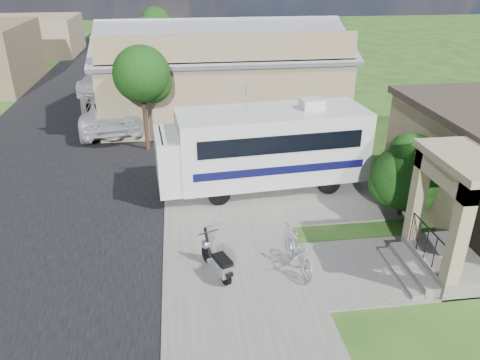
{
  "coord_description": "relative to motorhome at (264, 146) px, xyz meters",
  "views": [
    {
      "loc": [
        -2.3,
        -10.96,
        7.72
      ],
      "look_at": [
        -0.5,
        2.5,
        1.3
      ],
      "focal_mm": 35.0,
      "sensor_mm": 36.0,
      "label": 1
    }
  ],
  "objects": [
    {
      "name": "distant_bldg_near",
      "position": [
        -15.64,
        29.49,
        -0.05
      ],
      "size": [
        8.0,
        7.0,
        3.2
      ],
      "primitive_type": "cube",
      "color": "#7F6A4F",
      "rests_on": "ground"
    },
    {
      "name": "driveway_slab",
      "position": [
        0.86,
        -0.01,
        -1.63
      ],
      "size": [
        7.0,
        6.0,
        0.05
      ],
      "primitive_type": "cube",
      "color": "#5C5953",
      "rests_on": "ground"
    },
    {
      "name": "pickup_truck",
      "position": [
        -6.43,
        7.92,
        -0.78
      ],
      "size": [
        3.76,
        6.61,
        1.74
      ],
      "primitive_type": "imported",
      "rotation": [
        0.0,
        0.0,
        3.29
      ],
      "color": "silver",
      "rests_on": "ground"
    },
    {
      "name": "street_tree_b",
      "position": [
        -4.34,
        14.54,
        1.74
      ],
      "size": [
        2.44,
        2.4,
        4.73
      ],
      "color": "black",
      "rests_on": "ground"
    },
    {
      "name": "walk_slab",
      "position": [
        2.36,
        -5.51,
        -1.63
      ],
      "size": [
        4.0,
        3.0,
        0.05
      ],
      "primitive_type": "cube",
      "color": "#5C5953",
      "rests_on": "ground"
    },
    {
      "name": "street_tree_a",
      "position": [
        -4.34,
        4.54,
        1.6
      ],
      "size": [
        2.44,
        2.4,
        4.58
      ],
      "color": "black",
      "rests_on": "ground"
    },
    {
      "name": "sidewalk_slab",
      "position": [
        -1.64,
        5.49,
        -1.62
      ],
      "size": [
        4.0,
        80.0,
        0.06
      ],
      "primitive_type": "cube",
      "color": "#5C5953",
      "rests_on": "ground"
    },
    {
      "name": "bicycle",
      "position": [
        0.02,
        -5.27,
        -1.12
      ],
      "size": [
        0.79,
        1.82,
        1.06
      ],
      "primitive_type": "imported",
      "rotation": [
        0.0,
        0.0,
        0.17
      ],
      "color": "#B0B2B8",
      "rests_on": "ground"
    },
    {
      "name": "street_tree_c",
      "position": [
        -4.34,
        23.54,
        1.45
      ],
      "size": [
        2.44,
        2.4,
        4.42
      ],
      "color": "black",
      "rests_on": "ground"
    },
    {
      "name": "van",
      "position": [
        -7.38,
        15.68,
        -0.74
      ],
      "size": [
        3.77,
        6.66,
        1.82
      ],
      "primitive_type": "imported",
      "rotation": [
        0.0,
        0.0,
        -0.2
      ],
      "color": "silver",
      "rests_on": "ground"
    },
    {
      "name": "garden_hose",
      "position": [
        3.02,
        -5.08,
        -1.57
      ],
      "size": [
        0.35,
        0.35,
        0.16
      ],
      "primitive_type": "cylinder",
      "color": "#166F1E",
      "rests_on": "ground"
    },
    {
      "name": "motorhome",
      "position": [
        0.0,
        0.0,
        0.0
      ],
      "size": [
        7.67,
        2.96,
        3.84
      ],
      "rotation": [
        0.0,
        0.0,
        0.08
      ],
      "color": "silver",
      "rests_on": "ground"
    },
    {
      "name": "warehouse",
      "position": [
        -0.64,
        9.46,
        0.34
      ],
      "size": [
        12.5,
        8.4,
        5.04
      ],
      "color": "#7F6A4F",
      "rests_on": "ground"
    },
    {
      "name": "street_slab",
      "position": [
        -8.14,
        5.49,
        -1.64
      ],
      "size": [
        9.0,
        80.0,
        0.02
      ],
      "primitive_type": "cube",
      "color": "black",
      "rests_on": "ground"
    },
    {
      "name": "shrub",
      "position": [
        4.2,
        -2.62,
        -0.18
      ],
      "size": [
        2.34,
        2.24,
        2.88
      ],
      "color": "black",
      "rests_on": "ground"
    },
    {
      "name": "scooter",
      "position": [
        -2.16,
        -5.21,
        -1.17
      ],
      "size": [
        0.86,
        1.57,
        1.07
      ],
      "rotation": [
        0.0,
        0.0,
        0.37
      ],
      "color": "black",
      "rests_on": "ground"
    },
    {
      "name": "ground",
      "position": [
        -0.64,
        -4.51,
        -1.65
      ],
      "size": [
        120.0,
        120.0,
        0.0
      ],
      "primitive_type": "plane",
      "color": "#1E4512"
    }
  ]
}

